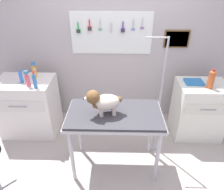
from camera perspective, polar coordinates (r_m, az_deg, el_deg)
The scene contains 13 objects.
ground at distance 2.76m, azimuth 0.57°, elevation -20.66°, with size 4.40×4.00×0.04m, color #AEA59D.
rear_wall_panel at distance 3.16m, azimuth 1.10°, elevation 12.59°, with size 4.00×0.11×2.30m.
grooming_table at distance 2.31m, azimuth 0.83°, elevation -6.68°, with size 1.07×0.60×0.82m.
grooming_arm at distance 2.62m, azimuth 12.96°, elevation -2.48°, with size 0.30×0.11×1.58m.
dog at distance 2.16m, azimuth -2.62°, elevation -1.81°, with size 0.41×0.24×0.30m.
counter_left at distance 3.30m, azimuth -22.25°, elevation -2.99°, with size 0.80×0.58×0.86m.
cabinet_right at distance 3.26m, azimuth 22.99°, elevation -3.82°, with size 0.68×0.54×0.84m.
shampoo_bottle at distance 3.10m, azimuth -20.90°, elevation 6.38°, with size 0.05×0.05×0.23m.
pump_bottle_white at distance 2.86m, azimuth -22.59°, elevation 3.96°, with size 0.06×0.06×0.22m.
spray_bottle_short at distance 3.00m, azimuth -24.16°, elevation 4.59°, with size 0.05×0.05×0.20m.
spray_bottle_tall at distance 2.78m, azimuth -20.86°, elevation 3.70°, with size 0.05×0.05×0.24m.
soda_bottle at distance 2.94m, azimuth 26.08°, elevation 3.95°, with size 0.08×0.08×0.27m.
supply_tray at distance 3.03m, azimuth 21.95°, elevation 3.42°, with size 0.24×0.18×0.04m.
Camera 1 is at (0.02, -1.73, 2.13)m, focal length 32.62 mm.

